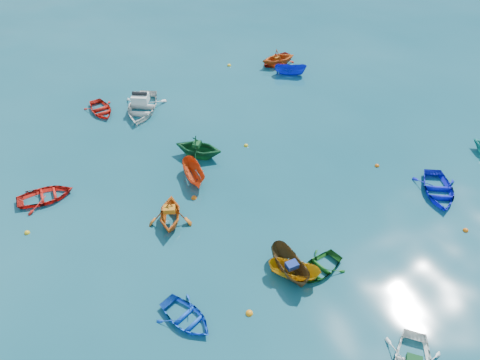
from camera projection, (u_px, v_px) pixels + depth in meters
ground at (290, 233)px, 26.31m from camera, size 160.00×160.00×0.00m
dinghy_blue_sw at (187, 320)px, 22.13m from camera, size 2.76×3.36×0.61m
sampan_brown_mid at (289, 272)px, 24.26m from camera, size 1.60×3.23×1.20m
dinghy_blue_se at (437, 193)px, 28.85m from camera, size 4.40×4.55×0.77m
dinghy_orange_w at (171, 221)px, 27.02m from camera, size 3.67×3.81×1.54m
sampan_yellow_mid at (293, 277)px, 24.04m from camera, size 2.48×2.76×1.05m
dinghy_green_e at (318, 271)px, 24.34m from camera, size 3.09×2.39×0.59m
dinghy_red_nw at (47, 199)px, 28.47m from camera, size 3.68×2.94×0.68m
sampan_orange_n at (195, 179)px, 29.84m from camera, size 1.75×3.10×1.13m
dinghy_green_n at (199, 156)px, 31.65m from camera, size 4.16×4.22×1.68m
dinghy_red_ne at (276, 62)px, 41.99m from camera, size 3.64×2.86×0.68m
sampan_blue_far at (290, 75)px, 40.30m from camera, size 2.71×2.52×1.04m
dinghy_red_far at (102, 112)px, 35.83m from camera, size 2.28×3.10×0.63m
dinghy_orange_far at (278, 65)px, 41.58m from camera, size 3.50×3.17×1.61m
motorboat_white at (142, 111)px, 35.94m from camera, size 5.41×5.62×1.55m
tarp_blue_a at (292, 265)px, 23.67m from camera, size 0.66×0.54×0.29m
tarp_orange_a at (169, 209)px, 26.45m from camera, size 0.82×0.76×0.32m
tarp_green_b at (197, 144)px, 31.03m from camera, size 0.74×0.72×0.28m
tarp_orange_b at (276, 58)px, 41.62m from camera, size 0.54×0.66×0.29m
buoy_or_a at (249, 314)px, 22.39m from camera, size 0.36×0.36×0.36m
buoy_or_b at (465, 231)px, 26.47m from camera, size 0.31×0.31×0.31m
buoy_ye_b at (27, 233)px, 26.33m from camera, size 0.31×0.31×0.31m
buoy_or_c at (194, 198)px, 28.50m from camera, size 0.35×0.35×0.35m
buoy_ye_c at (246, 146)px, 32.54m from camera, size 0.30×0.30×0.30m
buoy_or_d at (377, 166)px, 30.85m from camera, size 0.31×0.31×0.31m
buoy_or_e at (190, 157)px, 31.60m from camera, size 0.32×0.32×0.32m
buoy_ye_e at (229, 66)px, 41.53m from camera, size 0.34×0.34×0.34m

